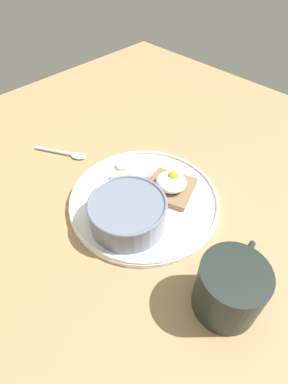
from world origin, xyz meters
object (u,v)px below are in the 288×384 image
(toast_slice, at_px, (171,188))
(banana_slice_front, at_px, (145,174))
(banana_slice_back, at_px, (133,176))
(coffee_mug, at_px, (230,288))
(spoon, at_px, (67,154))
(oatmeal_bowl, at_px, (128,213))
(banana_slice_left, at_px, (124,166))
(poached_egg, at_px, (171,181))
(banana_slice_right, at_px, (117,179))

(toast_slice, height_order, banana_slice_front, banana_slice_front)
(banana_slice_front, distance_m, banana_slice_back, 0.03)
(toast_slice, height_order, coffee_mug, coffee_mug)
(toast_slice, distance_m, spoon, 0.26)
(oatmeal_bowl, height_order, spoon, oatmeal_bowl)
(banana_slice_left, height_order, coffee_mug, coffee_mug)
(coffee_mug, bearing_deg, oatmeal_bowl, -179.23)
(banana_slice_back, bearing_deg, banana_slice_front, 56.49)
(banana_slice_left, xyz_separation_m, coffee_mug, (0.32, -0.09, 0.03))
(toast_slice, bearing_deg, banana_slice_back, -160.46)
(banana_slice_front, distance_m, coffee_mug, 0.29)
(poached_egg, xyz_separation_m, banana_slice_right, (-0.10, -0.06, -0.02))
(poached_egg, distance_m, banana_slice_front, 0.07)
(banana_slice_front, xyz_separation_m, banana_slice_left, (-0.05, -0.01, -0.00))
(banana_slice_left, height_order, spoon, banana_slice_left)
(oatmeal_bowl, relative_size, coffee_mug, 1.06)
(spoon, bearing_deg, coffee_mug, -4.60)
(banana_slice_back, bearing_deg, toast_slice, 19.54)
(banana_slice_back, bearing_deg, spoon, -164.77)
(banana_slice_front, distance_m, spoon, 0.20)
(banana_slice_back, distance_m, spoon, 0.18)
(coffee_mug, xyz_separation_m, spoon, (-0.46, 0.04, -0.04))
(poached_egg, height_order, banana_slice_back, poached_egg)
(banana_slice_front, height_order, banana_slice_right, banana_slice_front)
(toast_slice, distance_m, banana_slice_left, 0.12)
(coffee_mug, relative_size, spoon, 1.10)
(toast_slice, xyz_separation_m, banana_slice_back, (-0.08, -0.03, -0.00))
(oatmeal_bowl, distance_m, spoon, 0.26)
(oatmeal_bowl, relative_size, banana_slice_back, 3.57)
(oatmeal_bowl, distance_m, banana_slice_back, 0.12)
(banana_slice_back, xyz_separation_m, spoon, (-0.17, -0.05, -0.01))
(banana_slice_left, distance_m, banana_slice_right, 0.04)
(poached_egg, relative_size, spoon, 0.51)
(spoon, bearing_deg, oatmeal_bowl, -8.98)
(poached_egg, height_order, coffee_mug, coffee_mug)
(oatmeal_bowl, bearing_deg, poached_egg, 89.75)
(toast_slice, height_order, poached_egg, poached_egg)
(poached_egg, relative_size, banana_slice_right, 1.69)
(banana_slice_front, xyz_separation_m, spoon, (-0.19, -0.07, -0.01))
(poached_egg, relative_size, banana_slice_left, 1.93)
(poached_egg, xyz_separation_m, banana_slice_left, (-0.12, -0.02, -0.02))
(banana_slice_back, height_order, banana_slice_right, banana_slice_right)
(oatmeal_bowl, distance_m, coffee_mug, 0.21)
(banana_slice_front, relative_size, banana_slice_left, 1.00)
(oatmeal_bowl, relative_size, spoon, 1.16)
(banana_slice_back, distance_m, coffee_mug, 0.30)
(banana_slice_right, relative_size, coffee_mug, 0.27)
(poached_egg, distance_m, banana_slice_left, 0.12)
(banana_slice_front, height_order, spoon, banana_slice_front)
(banana_slice_left, distance_m, coffee_mug, 0.34)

